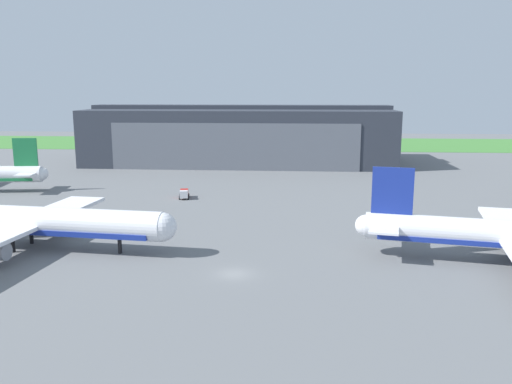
# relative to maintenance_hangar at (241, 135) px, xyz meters

# --- Properties ---
(ground_plane) EXTENTS (440.00, 440.00, 0.00)m
(ground_plane) POSITION_rel_maintenance_hangar_xyz_m (9.60, -103.69, -8.54)
(ground_plane) COLOR slate
(grass_field_strip) EXTENTS (440.00, 56.00, 0.08)m
(grass_field_strip) POSITION_rel_maintenance_hangar_xyz_m (9.60, 58.59, -8.50)
(grass_field_strip) COLOR #448338
(grass_field_strip) RESTS_ON ground_plane
(maintenance_hangar) EXTENTS (93.26, 37.32, 18.00)m
(maintenance_hangar) POSITION_rel_maintenance_hangar_xyz_m (0.00, 0.00, 0.00)
(maintenance_hangar) COLOR #2D333D
(maintenance_hangar) RESTS_ON ground_plane
(airliner_near_left) EXTENTS (43.26, 37.34, 13.33)m
(airliner_near_left) POSITION_rel_maintenance_hangar_xyz_m (-20.85, -95.05, -4.59)
(airliner_near_left) COLOR white
(airliner_near_left) RESTS_ON ground_plane
(fuel_bowser) EXTENTS (2.64, 4.44, 1.91)m
(fuel_bowser) POSITION_rel_maintenance_hangar_xyz_m (-6.26, -58.33, -7.48)
(fuel_bowser) COLOR silver
(fuel_bowser) RESTS_ON ground_plane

